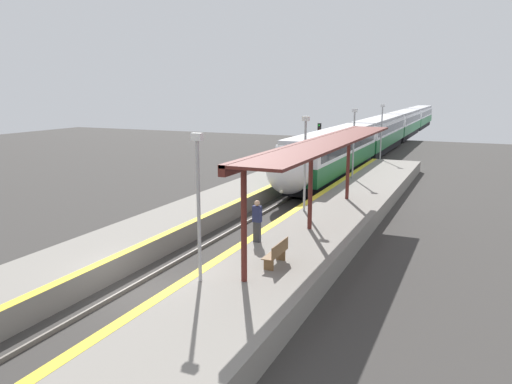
{
  "coord_description": "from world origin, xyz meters",
  "views": [
    {
      "loc": [
        10.47,
        -13.73,
        7.19
      ],
      "look_at": [
        0.59,
        8.29,
        2.19
      ],
      "focal_mm": 35.0,
      "sensor_mm": 36.0,
      "label": 1
    }
  ],
  "objects": [
    {
      "name": "station_canopy",
      "position": [
        4.27,
        7.35,
        4.75
      ],
      "size": [
        2.02,
        16.9,
        4.12
      ],
      "color": "#511E19",
      "rests_on": "platform_right"
    },
    {
      "name": "person_waiting",
      "position": [
        2.32,
        4.55,
        1.84
      ],
      "size": [
        0.36,
        0.23,
        1.78
      ],
      "color": "#333338",
      "rests_on": "platform_right"
    },
    {
      "name": "platform_right",
      "position": [
        3.79,
        0.0,
        0.46
      ],
      "size": [
        4.21,
        64.0,
        0.92
      ],
      "color": "gray",
      "rests_on": "ground_plane"
    },
    {
      "name": "rail_right",
      "position": [
        0.72,
        0.0,
        0.07
      ],
      "size": [
        0.08,
        90.0,
        0.15
      ],
      "primitive_type": "cube",
      "color": "slate",
      "rests_on": "ground_plane"
    },
    {
      "name": "platform_bench",
      "position": [
        4.13,
        2.25,
        1.38
      ],
      "size": [
        0.44,
        1.55,
        0.89
      ],
      "color": "brown",
      "rests_on": "platform_right"
    },
    {
      "name": "rail_left",
      "position": [
        -0.72,
        0.0,
        0.07
      ],
      "size": [
        0.08,
        90.0,
        0.15
      ],
      "primitive_type": "cube",
      "color": "slate",
      "rests_on": "ground_plane"
    },
    {
      "name": "platform_left",
      "position": [
        -3.37,
        0.0,
        0.46
      ],
      "size": [
        3.37,
        64.0,
        0.92
      ],
      "color": "gray",
      "rests_on": "ground_plane"
    },
    {
      "name": "ground_plane",
      "position": [
        0.0,
        0.0,
        0.0
      ],
      "size": [
        120.0,
        120.0,
        0.0
      ],
      "primitive_type": "plane",
      "color": "#383533"
    },
    {
      "name": "lamppost_mid",
      "position": [
        2.35,
        10.54,
        3.76
      ],
      "size": [
        0.36,
        0.2,
        4.92
      ],
      "color": "#9E9EA3",
      "rests_on": "platform_right"
    },
    {
      "name": "railway_signal",
      "position": [
        -2.08,
        27.47,
        2.65
      ],
      "size": [
        0.28,
        0.28,
        4.33
      ],
      "color": "#59595E",
      "rests_on": "ground_plane"
    },
    {
      "name": "train",
      "position": [
        0.0,
        52.26,
        2.26
      ],
      "size": [
        2.86,
        78.83,
        3.97
      ],
      "color": "black",
      "rests_on": "ground_plane"
    },
    {
      "name": "lamppost_far",
      "position": [
        2.35,
        21.26,
        3.76
      ],
      "size": [
        0.36,
        0.2,
        4.92
      ],
      "color": "#9E9EA3",
      "rests_on": "platform_right"
    },
    {
      "name": "lamppost_farthest",
      "position": [
        2.35,
        31.97,
        3.76
      ],
      "size": [
        0.36,
        0.2,
        4.92
      ],
      "color": "#9E9EA3",
      "rests_on": "platform_right"
    },
    {
      "name": "lamppost_near",
      "position": [
        2.35,
        -0.17,
        3.76
      ],
      "size": [
        0.36,
        0.2,
        4.92
      ],
      "color": "#9E9EA3",
      "rests_on": "platform_right"
    }
  ]
}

